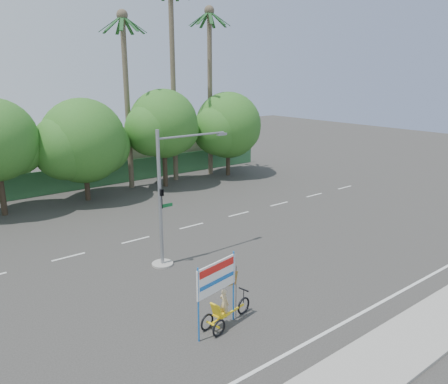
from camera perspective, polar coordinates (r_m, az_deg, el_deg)
ground at (r=21.51m, az=3.39°, el=-11.26°), size 120.00×120.00×0.00m
sidewalk_near at (r=17.39m, az=20.92°, el=-19.13°), size 50.00×2.40×0.12m
fence at (r=39.04m, az=-17.92°, el=1.81°), size 38.00×0.08×2.00m
building_right at (r=46.08m, az=-10.65°, el=5.29°), size 14.00×8.00×3.60m
tree_center at (r=34.81m, az=-17.96°, el=6.07°), size 7.62×6.40×7.85m
tree_right at (r=37.66m, az=-7.96°, el=8.50°), size 6.90×5.80×8.36m
tree_far_right at (r=41.66m, az=0.49°, el=8.46°), size 7.38×6.20×7.94m
palm_tall at (r=39.75m, az=-6.73°, el=16.44°), size 3.73×3.79×17.45m
palm_mid at (r=41.98m, az=-1.87°, el=15.01°), size 3.73×3.79×15.45m
palm_short at (r=37.59m, az=-12.68°, el=13.81°), size 3.73×3.79×14.45m
traffic_signal at (r=22.22m, az=-7.61°, el=-2.35°), size 4.72×1.10×7.00m
trike_billboard at (r=17.28m, az=-0.29°, el=-13.79°), size 3.02×1.00×3.00m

